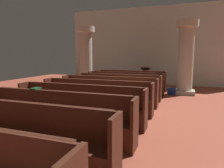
{
  "coord_description": "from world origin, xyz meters",
  "views": [
    {
      "loc": [
        1.87,
        -6.15,
        1.71
      ],
      "look_at": [
        -0.41,
        0.31,
        0.75
      ],
      "focal_mm": 32.63,
      "sensor_mm": 36.0,
      "label": 1
    }
  ],
  "objects_px": {
    "pew_row_7": "(14,132)",
    "lectern": "(145,79)",
    "pew_row_2": "(118,86)",
    "pew_row_0": "(131,80)",
    "pew_row_4": "(96,95)",
    "pillar_far_side": "(86,56)",
    "pew_row_6": "(55,114)",
    "kneeler_box_blue": "(172,91)",
    "pew_row_1": "(125,82)",
    "pew_row_3": "(108,90)",
    "pew_row_5": "(79,103)",
    "pillar_aisle_side": "(186,56)",
    "hymn_book": "(36,89)"
  },
  "relations": [
    {
      "from": "pew_row_4",
      "to": "kneeler_box_blue",
      "type": "distance_m",
      "value": 4.23
    },
    {
      "from": "pillar_aisle_side",
      "to": "pillar_far_side",
      "type": "height_order",
      "value": "same"
    },
    {
      "from": "pew_row_0",
      "to": "pew_row_3",
      "type": "relative_size",
      "value": 1.0
    },
    {
      "from": "pew_row_5",
      "to": "pew_row_7",
      "type": "height_order",
      "value": "same"
    },
    {
      "from": "lectern",
      "to": "pew_row_6",
      "type": "bearing_deg",
      "value": -93.82
    },
    {
      "from": "pew_row_1",
      "to": "pew_row_6",
      "type": "bearing_deg",
      "value": -90.0
    },
    {
      "from": "pillar_far_side",
      "to": "lectern",
      "type": "bearing_deg",
      "value": 21.7
    },
    {
      "from": "pillar_far_side",
      "to": "kneeler_box_blue",
      "type": "relative_size",
      "value": 9.05
    },
    {
      "from": "pew_row_6",
      "to": "lectern",
      "type": "relative_size",
      "value": 3.19
    },
    {
      "from": "lectern",
      "to": "hymn_book",
      "type": "bearing_deg",
      "value": -98.42
    },
    {
      "from": "pew_row_2",
      "to": "pew_row_5",
      "type": "relative_size",
      "value": 1.0
    },
    {
      "from": "pew_row_2",
      "to": "pew_row_0",
      "type": "bearing_deg",
      "value": 90.0
    },
    {
      "from": "pew_row_1",
      "to": "pew_row_5",
      "type": "bearing_deg",
      "value": -90.0
    },
    {
      "from": "pew_row_6",
      "to": "kneeler_box_blue",
      "type": "distance_m",
      "value": 6.18
    },
    {
      "from": "pillar_far_side",
      "to": "pew_row_2",
      "type": "bearing_deg",
      "value": -41.33
    },
    {
      "from": "pew_row_6",
      "to": "pew_row_2",
      "type": "bearing_deg",
      "value": 90.0
    },
    {
      "from": "pew_row_1",
      "to": "pew_row_2",
      "type": "bearing_deg",
      "value": -90.0
    },
    {
      "from": "pew_row_7",
      "to": "kneeler_box_blue",
      "type": "height_order",
      "value": "pew_row_7"
    },
    {
      "from": "pew_row_2",
      "to": "lectern",
      "type": "relative_size",
      "value": 3.19
    },
    {
      "from": "pillar_aisle_side",
      "to": "pew_row_7",
      "type": "bearing_deg",
      "value": -109.42
    },
    {
      "from": "pew_row_7",
      "to": "lectern",
      "type": "relative_size",
      "value": 3.19
    },
    {
      "from": "pew_row_1",
      "to": "kneeler_box_blue",
      "type": "distance_m",
      "value": 2.11
    },
    {
      "from": "pillar_far_side",
      "to": "lectern",
      "type": "height_order",
      "value": "pillar_far_side"
    },
    {
      "from": "pew_row_0",
      "to": "lectern",
      "type": "height_order",
      "value": "lectern"
    },
    {
      "from": "pew_row_5",
      "to": "hymn_book",
      "type": "bearing_deg",
      "value": -123.88
    },
    {
      "from": "pew_row_2",
      "to": "hymn_book",
      "type": "relative_size",
      "value": 16.08
    },
    {
      "from": "pew_row_7",
      "to": "lectern",
      "type": "bearing_deg",
      "value": 86.65
    },
    {
      "from": "pew_row_5",
      "to": "pillar_aisle_side",
      "type": "xyz_separation_m",
      "value": [
        2.55,
        5.08,
        1.17
      ]
    },
    {
      "from": "pew_row_6",
      "to": "pillar_far_side",
      "type": "distance_m",
      "value": 7.03
    },
    {
      "from": "pew_row_0",
      "to": "pew_row_4",
      "type": "bearing_deg",
      "value": -90.0
    },
    {
      "from": "pew_row_4",
      "to": "pillar_far_side",
      "type": "distance_m",
      "value": 5.13
    },
    {
      "from": "lectern",
      "to": "kneeler_box_blue",
      "type": "xyz_separation_m",
      "value": [
        1.51,
        -1.83,
        -0.32
      ]
    },
    {
      "from": "pew_row_6",
      "to": "pew_row_5",
      "type": "bearing_deg",
      "value": 90.0
    },
    {
      "from": "pew_row_4",
      "to": "pew_row_7",
      "type": "relative_size",
      "value": 1.0
    },
    {
      "from": "pillar_aisle_side",
      "to": "pew_row_6",
      "type": "bearing_deg",
      "value": -112.47
    },
    {
      "from": "pew_row_3",
      "to": "pew_row_5",
      "type": "distance_m",
      "value": 2.14
    },
    {
      "from": "pew_row_2",
      "to": "pew_row_3",
      "type": "xyz_separation_m",
      "value": [
        0.0,
        -1.07,
        0.0
      ]
    },
    {
      "from": "pew_row_2",
      "to": "pew_row_3",
      "type": "height_order",
      "value": "same"
    },
    {
      "from": "pew_row_1",
      "to": "pew_row_4",
      "type": "height_order",
      "value": "same"
    },
    {
      "from": "pew_row_6",
      "to": "kneeler_box_blue",
      "type": "relative_size",
      "value": 9.71
    },
    {
      "from": "pew_row_0",
      "to": "pew_row_6",
      "type": "relative_size",
      "value": 1.0
    },
    {
      "from": "pew_row_1",
      "to": "pew_row_2",
      "type": "xyz_separation_m",
      "value": [
        0.0,
        -1.07,
        0.0
      ]
    },
    {
      "from": "kneeler_box_blue",
      "to": "pew_row_6",
      "type": "bearing_deg",
      "value": -109.1
    },
    {
      "from": "pew_row_2",
      "to": "pew_row_5",
      "type": "height_order",
      "value": "same"
    },
    {
      "from": "pew_row_0",
      "to": "pew_row_5",
      "type": "relative_size",
      "value": 1.0
    },
    {
      "from": "pew_row_6",
      "to": "pew_row_3",
      "type": "bearing_deg",
      "value": 90.0
    },
    {
      "from": "pew_row_0",
      "to": "pew_row_4",
      "type": "relative_size",
      "value": 1.0
    },
    {
      "from": "pew_row_2",
      "to": "pew_row_4",
      "type": "distance_m",
      "value": 2.14
    },
    {
      "from": "pew_row_1",
      "to": "pillar_aisle_side",
      "type": "distance_m",
      "value": 2.92
    },
    {
      "from": "pew_row_5",
      "to": "pillar_far_side",
      "type": "height_order",
      "value": "pillar_far_side"
    }
  ]
}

